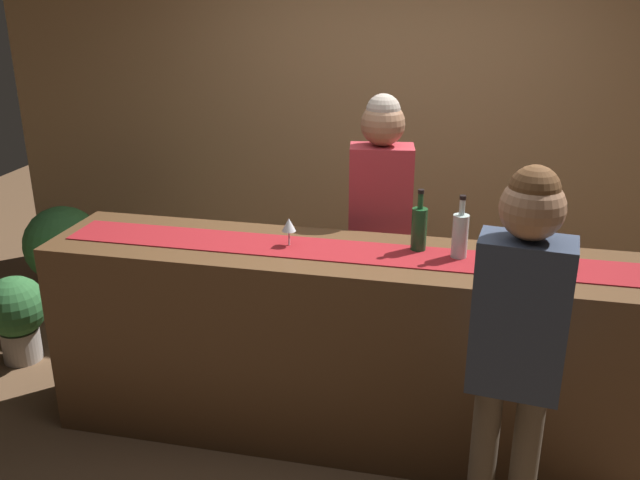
% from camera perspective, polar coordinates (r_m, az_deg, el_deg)
% --- Properties ---
extents(ground_plane, '(10.00, 10.00, 0.00)m').
position_cam_1_polar(ground_plane, '(3.78, 2.20, -15.52)').
color(ground_plane, brown).
extents(back_wall, '(6.00, 0.12, 2.90)m').
position_cam_1_polar(back_wall, '(4.99, 6.51, 11.56)').
color(back_wall, tan).
rests_on(back_wall, ground).
extents(bar_counter, '(2.97, 0.60, 1.02)m').
position_cam_1_polar(bar_counter, '(3.51, 2.32, -8.78)').
color(bar_counter, '#543821').
rests_on(bar_counter, ground).
extents(counter_runner_cloth, '(2.82, 0.28, 0.01)m').
position_cam_1_polar(counter_runner_cloth, '(3.28, 2.44, -0.96)').
color(counter_runner_cloth, maroon).
rests_on(counter_runner_cloth, bar_counter).
extents(wine_bottle_clear, '(0.07, 0.07, 0.30)m').
position_cam_1_polar(wine_bottle_clear, '(3.24, 11.47, 0.41)').
color(wine_bottle_clear, '#B2C6C1').
rests_on(wine_bottle_clear, bar_counter).
extents(wine_bottle_green, '(0.07, 0.07, 0.30)m').
position_cam_1_polar(wine_bottle_green, '(3.30, 8.17, 0.98)').
color(wine_bottle_green, '#194723').
rests_on(wine_bottle_green, bar_counter).
extents(wine_bottle_amber, '(0.07, 0.07, 0.30)m').
position_cam_1_polar(wine_bottle_amber, '(3.20, 16.09, -0.27)').
color(wine_bottle_amber, brown).
rests_on(wine_bottle_amber, bar_counter).
extents(wine_glass_near_customer, '(0.07, 0.07, 0.14)m').
position_cam_1_polar(wine_glass_near_customer, '(3.32, -2.58, 1.19)').
color(wine_glass_near_customer, silver).
rests_on(wine_glass_near_customer, bar_counter).
extents(wine_glass_mid_counter, '(0.07, 0.07, 0.14)m').
position_cam_1_polar(wine_glass_mid_counter, '(3.25, 19.47, -0.47)').
color(wine_glass_mid_counter, silver).
rests_on(wine_glass_mid_counter, bar_counter).
extents(bartender, '(0.37, 0.25, 1.68)m').
position_cam_1_polar(bartender, '(3.81, 4.97, 2.32)').
color(bartender, '#26262B').
rests_on(bartender, ground).
extents(customer_sipping, '(0.36, 0.24, 1.65)m').
position_cam_1_polar(customer_sipping, '(2.69, 16.04, -7.25)').
color(customer_sipping, brown).
rests_on(customer_sipping, ground).
extents(potted_plant_tall, '(0.53, 0.53, 0.78)m').
position_cam_1_polar(potted_plant_tall, '(5.12, -20.32, -1.00)').
color(potted_plant_tall, '#9E9389').
rests_on(potted_plant_tall, ground).
extents(potted_plant_small, '(0.38, 0.38, 0.55)m').
position_cam_1_polar(potted_plant_small, '(4.64, -23.76, -5.53)').
color(potted_plant_small, '#9E9389').
rests_on(potted_plant_small, ground).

